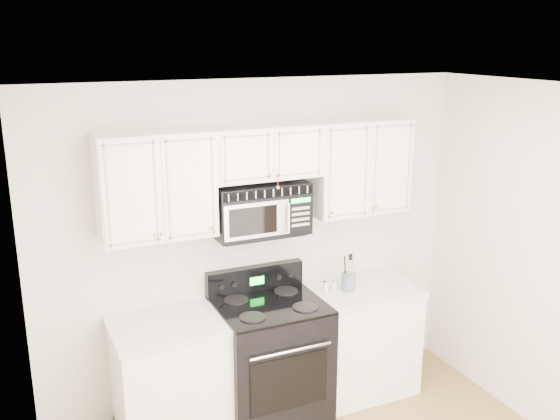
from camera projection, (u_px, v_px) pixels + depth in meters
room at (377, 337)px, 3.42m from camera, size 3.51×3.51×2.61m
base_cabinet_left at (174, 383)px, 4.60m from camera, size 0.86×0.65×0.92m
base_cabinet_right at (360, 341)px, 5.23m from camera, size 0.86×0.65×0.92m
range at (270, 357)px, 4.86m from camera, size 0.81×0.73×1.13m
upper_cabinets at (264, 170)px, 4.64m from camera, size 2.44×0.37×0.75m
microwave at (260, 208)px, 4.68m from camera, size 0.72×0.41×0.40m
utensil_crock at (348, 281)px, 5.01m from camera, size 0.12×0.12×0.31m
shaker_salt at (334, 285)px, 5.00m from camera, size 0.04×0.04×0.09m
shaker_pepper at (326, 286)px, 4.98m from camera, size 0.04×0.04×0.10m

